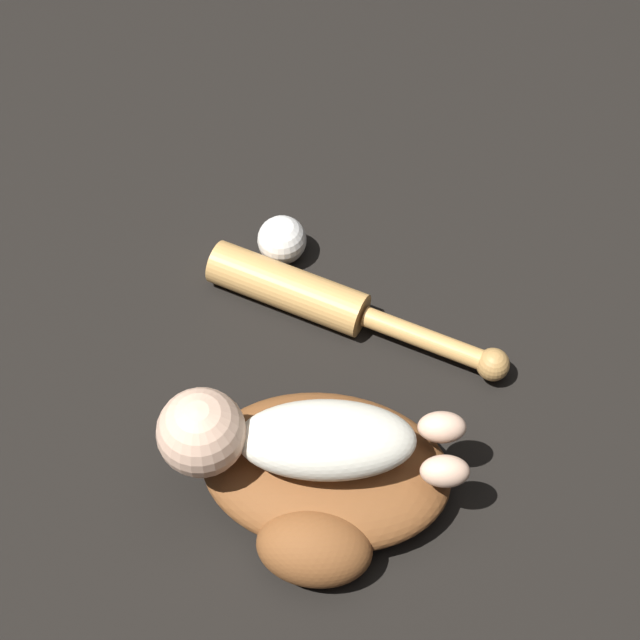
{
  "coord_description": "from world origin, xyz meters",
  "views": [
    {
      "loc": [
        0.06,
        0.54,
        1.23
      ],
      "look_at": [
        -0.04,
        -0.25,
        0.07
      ],
      "focal_mm": 60.0,
      "sensor_mm": 36.0,
      "label": 1
    }
  ],
  "objects": [
    {
      "name": "baseball",
      "position": [
        -0.0,
        -0.42,
        0.04
      ],
      "size": [
        0.07,
        0.07,
        0.07
      ],
      "color": "white",
      "rests_on": "ground"
    },
    {
      "name": "baby_figure",
      "position": [
        0.03,
        -0.05,
        0.12
      ],
      "size": [
        0.37,
        0.14,
        0.11
      ],
      "color": "silver",
      "rests_on": "baseball_glove"
    },
    {
      "name": "ground_plane",
      "position": [
        0.0,
        0.0,
        0.0
      ],
      "size": [
        6.0,
        6.0,
        0.0
      ],
      "primitive_type": "plane",
      "color": "black"
    },
    {
      "name": "baseball_glove",
      "position": [
        -0.02,
        -0.03,
        0.04
      ],
      "size": [
        0.35,
        0.3,
        0.08
      ],
      "color": "brown",
      "rests_on": "ground"
    },
    {
      "name": "baseball_bat",
      "position": [
        -0.05,
        -0.31,
        0.03
      ],
      "size": [
        0.39,
        0.26,
        0.06
      ],
      "color": "tan",
      "rests_on": "ground"
    }
  ]
}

